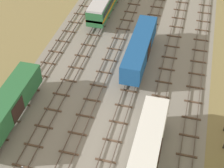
# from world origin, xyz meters

# --- Properties ---
(ground_plane) EXTENTS (480.00, 480.00, 0.00)m
(ground_plane) POSITION_xyz_m (0.00, 56.00, 0.00)
(ground_plane) COLOR olive
(ballast_bed) EXTENTS (25.66, 176.00, 0.01)m
(ballast_bed) POSITION_xyz_m (0.00, 56.00, 0.00)
(ballast_bed) COLOR gray
(ballast_bed) RESTS_ON ground
(track_far_left) EXTENTS (2.40, 126.00, 0.29)m
(track_far_left) POSITION_xyz_m (-10.83, 57.00, 0.14)
(track_far_left) COLOR #47382D
(track_far_left) RESTS_ON ground
(track_left) EXTENTS (2.40, 126.00, 0.29)m
(track_left) POSITION_xyz_m (-6.50, 57.00, 0.14)
(track_left) COLOR #47382D
(track_left) RESTS_ON ground
(track_centre_left) EXTENTS (2.40, 126.00, 0.29)m
(track_centre_left) POSITION_xyz_m (-2.17, 57.00, 0.14)
(track_centre_left) COLOR #47382D
(track_centre_left) RESTS_ON ground
(track_centre) EXTENTS (2.40, 126.00, 0.29)m
(track_centre) POSITION_xyz_m (2.17, 57.00, 0.14)
(track_centre) COLOR #47382D
(track_centre) RESTS_ON ground
(track_centre_right) EXTENTS (2.40, 126.00, 0.29)m
(track_centre_right) POSITION_xyz_m (6.50, 57.00, 0.14)
(track_centre_right) COLOR #47382D
(track_centre_right) RESTS_ON ground
(track_right) EXTENTS (2.40, 126.00, 0.29)m
(track_right) POSITION_xyz_m (10.83, 57.00, 0.14)
(track_right) COLOR #47382D
(track_right) RESTS_ON ground
(freight_boxcar_centre_right_nearest) EXTENTS (2.87, 14.00, 3.60)m
(freight_boxcar_centre_right_nearest) POSITION_xyz_m (6.50, 23.07, 2.45)
(freight_boxcar_centre_right_nearest) COLOR white
(freight_boxcar_centre_right_nearest) RESTS_ON ground
(freight_boxcar_far_left_near) EXTENTS (2.87, 14.00, 3.60)m
(freight_boxcar_far_left_near) POSITION_xyz_m (-10.82, 25.42, 2.45)
(freight_boxcar_far_left_near) COLOR #286638
(freight_boxcar_far_left_near) RESTS_ON ground
(freight_boxcar_centre_mid) EXTENTS (2.87, 14.00, 3.60)m
(freight_boxcar_centre_mid) POSITION_xyz_m (2.17, 41.38, 2.45)
(freight_boxcar_centre_mid) COLOR #194C8C
(freight_boxcar_centre_mid) RESTS_ON ground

